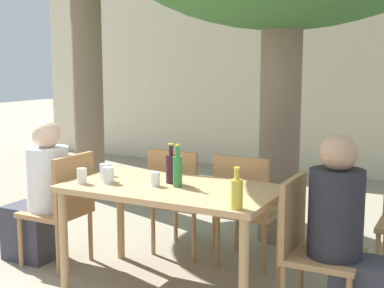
{
  "coord_description": "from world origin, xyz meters",
  "views": [
    {
      "loc": [
        1.78,
        -3.09,
        1.57
      ],
      "look_at": [
        0.0,
        0.3,
        0.99
      ],
      "focal_mm": 50.0,
      "sensor_mm": 36.0,
      "label": 1
    }
  ],
  "objects_px": {
    "patio_chair_2": "(179,196)",
    "person_seated_0": "(40,199)",
    "drinking_glass_0": "(108,175)",
    "patio_chair_0": "(63,204)",
    "patio_chair_3": "(246,204)",
    "drinking_glass_3": "(105,172)",
    "drinking_glass_1": "(108,170)",
    "green_bottle_1": "(177,170)",
    "oil_cruet_2": "(237,193)",
    "wine_bottle_0": "(171,168)",
    "drinking_glass_4": "(155,179)",
    "patio_chair_1": "(310,242)",
    "drinking_glass_2": "(82,176)",
    "dining_table_front": "(172,198)",
    "person_seated_1": "(350,245)"
  },
  "relations": [
    {
      "from": "patio_chair_2",
      "to": "person_seated_0",
      "type": "bearing_deg",
      "value": 34.78
    },
    {
      "from": "drinking_glass_0",
      "to": "person_seated_0",
      "type": "bearing_deg",
      "value": 170.62
    },
    {
      "from": "drinking_glass_3",
      "to": "drinking_glass_4",
      "type": "distance_m",
      "value": 0.41
    },
    {
      "from": "person_seated_0",
      "to": "drinking_glass_2",
      "type": "distance_m",
      "value": 0.71
    },
    {
      "from": "green_bottle_1",
      "to": "drinking_glass_2",
      "type": "bearing_deg",
      "value": -161.22
    },
    {
      "from": "patio_chair_1",
      "to": "person_seated_1",
      "type": "bearing_deg",
      "value": -90.0
    },
    {
      "from": "patio_chair_2",
      "to": "oil_cruet_2",
      "type": "relative_size",
      "value": 3.63
    },
    {
      "from": "patio_chair_3",
      "to": "drinking_glass_4",
      "type": "distance_m",
      "value": 0.84
    },
    {
      "from": "patio_chair_1",
      "to": "wine_bottle_0",
      "type": "bearing_deg",
      "value": 85.5
    },
    {
      "from": "dining_table_front",
      "to": "person_seated_1",
      "type": "relative_size",
      "value": 1.26
    },
    {
      "from": "patio_chair_1",
      "to": "drinking_glass_2",
      "type": "distance_m",
      "value": 1.6
    },
    {
      "from": "person_seated_0",
      "to": "patio_chair_2",
      "type": "bearing_deg",
      "value": 124.78
    },
    {
      "from": "drinking_glass_1",
      "to": "green_bottle_1",
      "type": "bearing_deg",
      "value": -7.08
    },
    {
      "from": "green_bottle_1",
      "to": "drinking_glass_2",
      "type": "distance_m",
      "value": 0.68
    },
    {
      "from": "patio_chair_3",
      "to": "drinking_glass_3",
      "type": "distance_m",
      "value": 1.11
    },
    {
      "from": "patio_chair_0",
      "to": "person_seated_1",
      "type": "bearing_deg",
      "value": 90.0
    },
    {
      "from": "person_seated_0",
      "to": "patio_chair_3",
      "type": "bearing_deg",
      "value": 112.89
    },
    {
      "from": "dining_table_front",
      "to": "wine_bottle_0",
      "type": "distance_m",
      "value": 0.22
    },
    {
      "from": "person_seated_0",
      "to": "drinking_glass_0",
      "type": "xyz_separation_m",
      "value": [
        0.77,
        -0.13,
        0.29
      ]
    },
    {
      "from": "patio_chair_2",
      "to": "person_seated_0",
      "type": "xyz_separation_m",
      "value": [
        -0.91,
        -0.63,
        0.01
      ]
    },
    {
      "from": "dining_table_front",
      "to": "drinking_glass_2",
      "type": "distance_m",
      "value": 0.65
    },
    {
      "from": "oil_cruet_2",
      "to": "drinking_glass_3",
      "type": "height_order",
      "value": "oil_cruet_2"
    },
    {
      "from": "drinking_glass_0",
      "to": "drinking_glass_1",
      "type": "height_order",
      "value": "drinking_glass_0"
    },
    {
      "from": "green_bottle_1",
      "to": "drinking_glass_2",
      "type": "relative_size",
      "value": 2.73
    },
    {
      "from": "patio_chair_2",
      "to": "wine_bottle_0",
      "type": "relative_size",
      "value": 3.16
    },
    {
      "from": "person_seated_1",
      "to": "drinking_glass_3",
      "type": "distance_m",
      "value": 1.74
    },
    {
      "from": "patio_chair_1",
      "to": "person_seated_0",
      "type": "relative_size",
      "value": 0.78
    },
    {
      "from": "oil_cruet_2",
      "to": "drinking_glass_0",
      "type": "height_order",
      "value": "oil_cruet_2"
    },
    {
      "from": "patio_chair_0",
      "to": "patio_chair_1",
      "type": "xyz_separation_m",
      "value": [
        1.93,
        0.0,
        0.0
      ]
    },
    {
      "from": "green_bottle_1",
      "to": "oil_cruet_2",
      "type": "relative_size",
      "value": 1.2
    },
    {
      "from": "dining_table_front",
      "to": "green_bottle_1",
      "type": "height_order",
      "value": "green_bottle_1"
    },
    {
      "from": "patio_chair_0",
      "to": "wine_bottle_0",
      "type": "xyz_separation_m",
      "value": [
        0.92,
        0.08,
        0.35
      ]
    },
    {
      "from": "patio_chair_1",
      "to": "drinking_glass_2",
      "type": "bearing_deg",
      "value": 98.06
    },
    {
      "from": "patio_chair_1",
      "to": "patio_chair_3",
      "type": "relative_size",
      "value": 1.0
    },
    {
      "from": "dining_table_front",
      "to": "patio_chair_1",
      "type": "relative_size",
      "value": 1.65
    },
    {
      "from": "person_seated_1",
      "to": "green_bottle_1",
      "type": "relative_size",
      "value": 4.0
    },
    {
      "from": "person_seated_1",
      "to": "person_seated_0",
      "type": "bearing_deg",
      "value": 90.0
    },
    {
      "from": "patio_chair_0",
      "to": "oil_cruet_2",
      "type": "relative_size",
      "value": 3.63
    },
    {
      "from": "drinking_glass_0",
      "to": "patio_chair_3",
      "type": "bearing_deg",
      "value": 46.11
    },
    {
      "from": "drinking_glass_1",
      "to": "person_seated_0",
      "type": "bearing_deg",
      "value": -172.94
    },
    {
      "from": "dining_table_front",
      "to": "person_seated_0",
      "type": "bearing_deg",
      "value": -180.0
    },
    {
      "from": "person_seated_1",
      "to": "wine_bottle_0",
      "type": "distance_m",
      "value": 1.3
    },
    {
      "from": "patio_chair_0",
      "to": "patio_chair_3",
      "type": "bearing_deg",
      "value": 116.65
    },
    {
      "from": "drinking_glass_3",
      "to": "drinking_glass_4",
      "type": "bearing_deg",
      "value": 2.47
    },
    {
      "from": "patio_chair_0",
      "to": "drinking_glass_2",
      "type": "distance_m",
      "value": 0.53
    },
    {
      "from": "person_seated_0",
      "to": "patio_chair_0",
      "type": "bearing_deg",
      "value": 90.0
    },
    {
      "from": "patio_chair_1",
      "to": "drinking_glass_1",
      "type": "distance_m",
      "value": 1.58
    },
    {
      "from": "green_bottle_1",
      "to": "patio_chair_3",
      "type": "bearing_deg",
      "value": 68.77
    },
    {
      "from": "person_seated_1",
      "to": "patio_chair_0",
      "type": "bearing_deg",
      "value": 90.0
    },
    {
      "from": "patio_chair_1",
      "to": "drinking_glass_4",
      "type": "xyz_separation_m",
      "value": [
        -1.07,
        -0.05,
        0.29
      ]
    }
  ]
}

